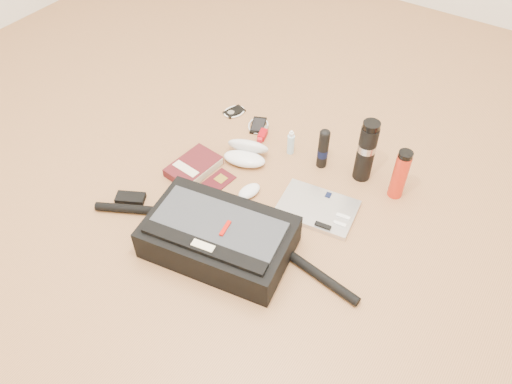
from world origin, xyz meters
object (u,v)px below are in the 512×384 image
Objects in this scene: book at (194,167)px; thermos_black at (366,151)px; messenger_bag at (218,237)px; laptop at (317,208)px; thermos_red at (400,174)px.

thermos_black is at bearing 36.44° from book.
messenger_bag is at bearing -33.45° from book.
messenger_bag is at bearing -113.42° from thermos_black.
laptop is 1.14× the size of thermos_black.
laptop is at bearing 50.16° from messenger_bag.
thermos_black reaches higher than thermos_red.
thermos_red is at bearing 40.53° from laptop.
book is 1.03× the size of thermos_red.
messenger_bag is 3.27× the size of laptop.
thermos_black is at bearing 57.13° from messenger_bag.
thermos_red reaches higher than messenger_bag.
messenger_bag is 3.73× the size of thermos_black.
thermos_red is (0.22, 0.24, 0.10)m from laptop.
book is at bearing -178.98° from laptop.
book is (-0.33, 0.27, -0.05)m from messenger_bag.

